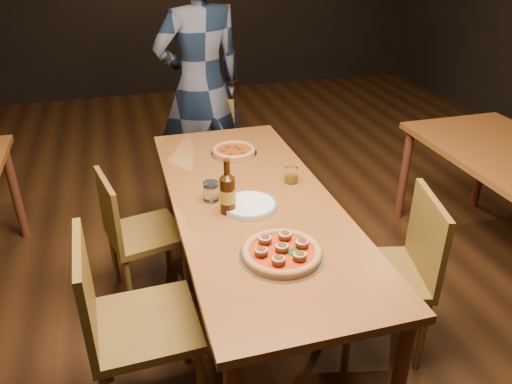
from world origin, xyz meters
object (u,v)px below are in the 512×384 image
object	(u,v)px
chair_main_nw	(145,323)
water_glass	(211,191)
pizza_margherita	(234,151)
beer_bottle	(228,194)
chair_end	(210,160)
plate_stack	(250,205)
diner	(201,86)
table_main	(253,212)
chair_main_e	(381,273)
amber_glass	(291,175)
pizza_meatball	(282,252)
chair_main_sw	(146,232)

from	to	relation	value
chair_main_nw	water_glass	bearing A→B (deg)	-40.76
pizza_margherita	beer_bottle	bearing A→B (deg)	-105.90
chair_end	water_glass	distance (m)	1.25
plate_stack	diner	xyz separation A→B (m)	(0.04, 1.50, 0.18)
table_main	chair_main_e	xyz separation A→B (m)	(0.55, -0.39, -0.22)
chair_main_nw	chair_end	world-z (taller)	chair_main_nw
water_glass	diner	distance (m)	1.39
plate_stack	chair_main_e	bearing A→B (deg)	-28.28
table_main	beer_bottle	xyz separation A→B (m)	(-0.15, -0.08, 0.17)
beer_bottle	pizza_margherita	bearing A→B (deg)	74.10
water_glass	amber_glass	world-z (taller)	water_glass
water_glass	amber_glass	size ratio (longest dim) A/B	1.11
chair_main_e	chair_end	size ratio (longest dim) A/B	1.05
chair_end	diner	size ratio (longest dim) A/B	0.46
pizza_meatball	water_glass	size ratio (longest dim) A/B	3.59
pizza_margherita	water_glass	bearing A→B (deg)	-114.70
chair_main_nw	chair_main_e	bearing A→B (deg)	-89.15
water_glass	table_main	bearing A→B (deg)	-15.48
table_main	pizza_margherita	xyz separation A→B (m)	(0.04, 0.59, 0.09)
table_main	diner	size ratio (longest dim) A/B	1.06
amber_glass	chair_main_nw	bearing A→B (deg)	-145.87
pizza_margherita	amber_glass	xyz separation A→B (m)	(0.21, -0.46, 0.03)
table_main	diner	bearing A→B (deg)	89.94
chair_main_nw	table_main	bearing A→B (deg)	-55.72
chair_main_sw	table_main	bearing A→B (deg)	-136.79
chair_main_nw	diner	xyz separation A→B (m)	(0.61, 1.87, 0.46)
pizza_meatball	table_main	bearing A→B (deg)	87.93
chair_main_e	amber_glass	distance (m)	0.69
chair_main_sw	amber_glass	distance (m)	0.91
pizza_meatball	chair_main_sw	bearing A→B (deg)	120.71
plate_stack	chair_end	bearing A→B (deg)	87.97
pizza_meatball	diner	distance (m)	1.94
table_main	plate_stack	world-z (taller)	plate_stack
table_main	beer_bottle	distance (m)	0.24
chair_main_nw	chair_main_sw	bearing A→B (deg)	-6.75
chair_end	pizza_margherita	xyz separation A→B (m)	(0.04, -0.64, 0.33)
table_main	chair_main_sw	xyz separation A→B (m)	(-0.54, 0.37, -0.26)
chair_main_sw	water_glass	xyz separation A→B (m)	(0.34, -0.32, 0.38)
pizza_meatball	beer_bottle	size ratio (longest dim) A/B	1.31
table_main	beer_bottle	world-z (taller)	beer_bottle
chair_main_sw	beer_bottle	distance (m)	0.74
chair_main_e	pizza_margherita	distance (m)	1.15
pizza_margherita	beer_bottle	world-z (taller)	beer_bottle
beer_bottle	diner	distance (m)	1.52
chair_main_e	pizza_meatball	xyz separation A→B (m)	(-0.57, -0.12, 0.32)
chair_main_nw	chair_main_sw	xyz separation A→B (m)	(0.07, 0.82, -0.06)
pizza_meatball	plate_stack	bearing A→B (deg)	92.81
table_main	chair_main_sw	bearing A→B (deg)	145.45
pizza_meatball	water_glass	xyz separation A→B (m)	(-0.19, 0.56, 0.03)
beer_bottle	amber_glass	size ratio (longest dim) A/B	3.06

